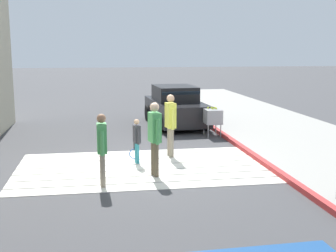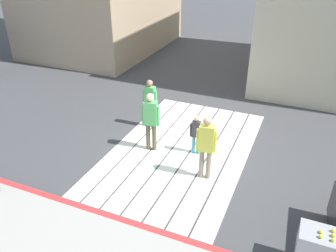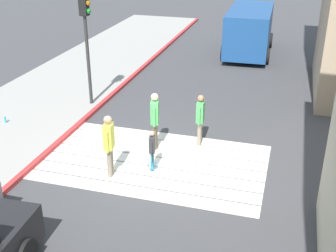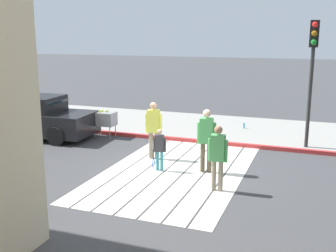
# 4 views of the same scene
# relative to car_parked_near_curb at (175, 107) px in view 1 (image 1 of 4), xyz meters

# --- Properties ---
(ground_plane) EXTENTS (120.00, 120.00, 0.00)m
(ground_plane) POSITION_rel_car_parked_near_curb_xyz_m (2.00, 6.23, -0.73)
(ground_plane) COLOR #424244
(crosswalk_stripes) EXTENTS (6.40, 3.80, 0.01)m
(crosswalk_stripes) POSITION_rel_car_parked_near_curb_xyz_m (2.00, 6.23, -0.73)
(crosswalk_stripes) COLOR silver
(crosswalk_stripes) RESTS_ON ground
(curb_painted) EXTENTS (0.16, 40.00, 0.13)m
(curb_painted) POSITION_rel_car_parked_near_curb_xyz_m (-1.25, 6.23, -0.67)
(curb_painted) COLOR #BC3333
(curb_painted) RESTS_ON ground
(car_parked_near_curb) EXTENTS (2.16, 4.39, 1.57)m
(car_parked_near_curb) POSITION_rel_car_parked_near_curb_xyz_m (0.00, 0.00, 0.00)
(car_parked_near_curb) COLOR black
(car_parked_near_curb) RESTS_ON ground
(tennis_ball_cart) EXTENTS (0.56, 0.80, 1.02)m
(tennis_ball_cart) POSITION_rel_car_parked_near_curb_xyz_m (-0.90, 2.39, -0.04)
(tennis_ball_cart) COLOR #99999E
(tennis_ball_cart) RESTS_ON ground
(pedestrian_adult_lead) EXTENTS (0.30, 0.52, 1.80)m
(pedestrian_adult_lead) POSITION_rel_car_parked_near_curb_xyz_m (1.75, 7.05, 0.32)
(pedestrian_adult_lead) COLOR brown
(pedestrian_adult_lead) RESTS_ON ground
(pedestrian_adult_trailing) EXTENTS (0.22, 0.49, 1.65)m
(pedestrian_adult_trailing) POSITION_rel_car_parked_near_curb_xyz_m (3.01, 7.68, 0.23)
(pedestrian_adult_trailing) COLOR gray
(pedestrian_adult_trailing) RESTS_ON ground
(pedestrian_adult_side) EXTENTS (0.28, 0.52, 1.79)m
(pedestrian_adult_side) POSITION_rel_car_parked_near_curb_xyz_m (1.06, 5.19, 0.31)
(pedestrian_adult_side) COLOR gray
(pedestrian_adult_side) RESTS_ON ground
(pedestrian_child_with_racket) EXTENTS (0.31, 0.39, 1.21)m
(pedestrian_child_with_racket) POSITION_rel_car_parked_near_curb_xyz_m (2.07, 5.78, -0.06)
(pedestrian_child_with_racket) COLOR teal
(pedestrian_child_with_racket) RESTS_ON ground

